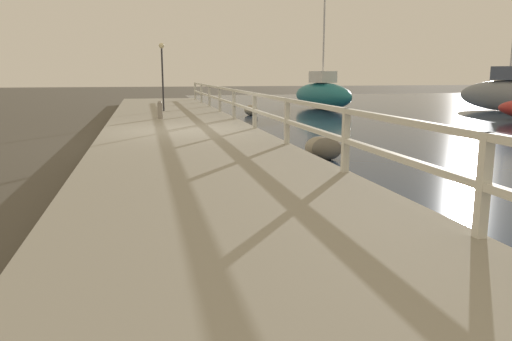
{
  "coord_description": "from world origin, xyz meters",
  "views": [
    {
      "loc": [
        -1.0,
        -13.63,
        1.86
      ],
      "look_at": [
        1.25,
        -3.63,
        -0.13
      ],
      "focal_mm": 35.0,
      "sensor_mm": 36.0,
      "label": 1
    }
  ],
  "objects_px": {
    "sailboat_gray": "(508,94)",
    "sailboat_teal": "(322,94)",
    "mooring_bollard": "(160,110)",
    "dock_lamp": "(162,64)"
  },
  "relations": [
    {
      "from": "sailboat_gray",
      "to": "sailboat_teal",
      "type": "bearing_deg",
      "value": 134.9
    },
    {
      "from": "dock_lamp",
      "to": "sailboat_gray",
      "type": "relative_size",
      "value": 0.53
    },
    {
      "from": "sailboat_teal",
      "to": "sailboat_gray",
      "type": "distance_m",
      "value": 9.19
    },
    {
      "from": "sailboat_teal",
      "to": "dock_lamp",
      "type": "bearing_deg",
      "value": -166.44
    },
    {
      "from": "sailboat_teal",
      "to": "sailboat_gray",
      "type": "relative_size",
      "value": 1.53
    },
    {
      "from": "mooring_bollard",
      "to": "sailboat_teal",
      "type": "distance_m",
      "value": 11.7
    },
    {
      "from": "dock_lamp",
      "to": "sailboat_teal",
      "type": "xyz_separation_m",
      "value": [
        8.44,
        4.33,
        -1.44
      ]
    },
    {
      "from": "mooring_bollard",
      "to": "dock_lamp",
      "type": "relative_size",
      "value": 0.22
    },
    {
      "from": "sailboat_gray",
      "to": "mooring_bollard",
      "type": "bearing_deg",
      "value": 171.03
    },
    {
      "from": "dock_lamp",
      "to": "mooring_bollard",
      "type": "bearing_deg",
      "value": -94.29
    }
  ]
}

